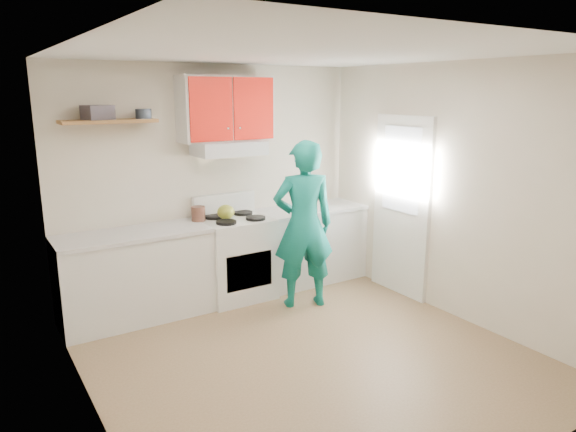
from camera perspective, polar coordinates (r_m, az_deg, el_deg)
floor at (r=4.90m, az=2.03°, el=-14.72°), size 3.80×3.80×0.00m
ceiling at (r=4.33m, az=2.33°, el=17.25°), size 3.60×3.80×0.04m
back_wall at (r=6.07m, az=-8.07°, el=3.68°), size 3.60×0.04×2.60m
front_wall at (r=3.13m, az=22.43°, el=-6.40°), size 3.60×0.04×2.60m
left_wall at (r=3.75m, az=-21.13°, el=-3.08°), size 0.04×3.80×2.60m
right_wall at (r=5.64m, az=17.44°, el=2.47°), size 0.04×3.80×2.60m
door at (r=6.14m, az=12.15°, el=1.01°), size 0.05×0.85×2.05m
door_glass at (r=6.05m, az=12.16°, el=4.92°), size 0.01×0.55×0.95m
counter_left at (r=5.66m, az=-16.18°, el=-6.33°), size 1.52×0.60×0.90m
counter_right at (r=6.56m, az=2.39°, el=-3.10°), size 1.32×0.60×0.90m
stove at (r=6.02m, az=-5.65°, el=-4.56°), size 0.76×0.65×0.92m
range_hood at (r=5.86m, az=-6.40°, el=7.29°), size 0.76×0.44×0.15m
upper_cabinets at (r=5.88m, az=-6.75°, el=11.46°), size 1.02×0.33×0.70m
shelf at (r=5.47m, az=-18.82°, el=9.67°), size 0.90×0.30×0.04m
books at (r=5.44m, az=-19.88°, el=10.48°), size 0.31×0.27×0.14m
tin at (r=5.52m, az=-15.36°, el=10.61°), size 0.19×0.19×0.10m
kettle at (r=5.87m, az=-6.74°, el=0.44°), size 0.22×0.22×0.16m
crock at (r=5.84m, az=-9.67°, el=0.15°), size 0.17×0.17×0.18m
cutting_board at (r=6.30m, az=2.38°, el=0.54°), size 0.35×0.28×0.02m
silicone_mat at (r=6.67m, az=4.35°, el=1.17°), size 0.37×0.34×0.01m
person at (r=5.65m, az=1.69°, el=-0.95°), size 0.77×0.63×1.82m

